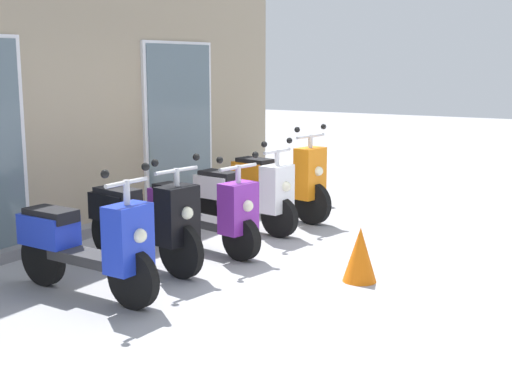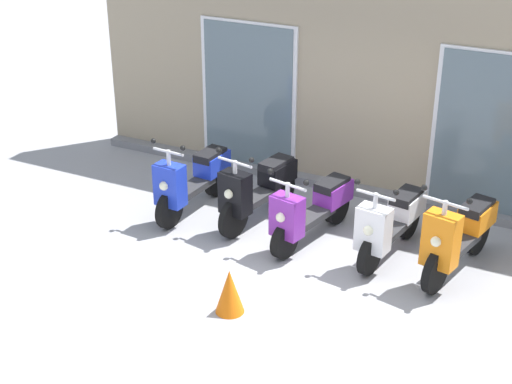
% 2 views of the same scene
% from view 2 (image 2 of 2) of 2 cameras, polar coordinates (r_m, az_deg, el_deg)
% --- Properties ---
extents(ground_plane, '(40.00, 40.00, 0.00)m').
position_cam_2_polar(ground_plane, '(9.03, 1.88, -6.34)').
color(ground_plane, '#939399').
extents(storefront_facade, '(8.51, 0.50, 3.29)m').
position_cam_2_polar(storefront_facade, '(10.72, 8.33, 8.04)').
color(storefront_facade, gray).
rests_on(storefront_facade, ground_plane).
extents(scooter_blue, '(0.53, 1.64, 1.20)m').
position_cam_2_polar(scooter_blue, '(10.34, -4.77, 0.97)').
color(scooter_blue, black).
rests_on(scooter_blue, ground_plane).
extents(scooter_black, '(0.65, 1.59, 1.17)m').
position_cam_2_polar(scooter_black, '(10.01, 0.14, 0.29)').
color(scooter_black, black).
rests_on(scooter_black, ground_plane).
extents(scooter_purple, '(0.70, 1.60, 1.11)m').
position_cam_2_polar(scooter_purple, '(9.63, 4.21, -1.29)').
color(scooter_purple, black).
rests_on(scooter_purple, ground_plane).
extents(scooter_white, '(0.59, 1.55, 1.15)m').
position_cam_2_polar(scooter_white, '(9.39, 10.07, -2.24)').
color(scooter_white, black).
rests_on(scooter_white, ground_plane).
extents(scooter_orange, '(0.70, 1.64, 1.25)m').
position_cam_2_polar(scooter_orange, '(9.17, 14.93, -3.16)').
color(scooter_orange, black).
rests_on(scooter_orange, ground_plane).
extents(traffic_cone, '(0.32, 0.32, 0.52)m').
position_cam_2_polar(traffic_cone, '(8.30, -1.99, -7.43)').
color(traffic_cone, orange).
rests_on(traffic_cone, ground_plane).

